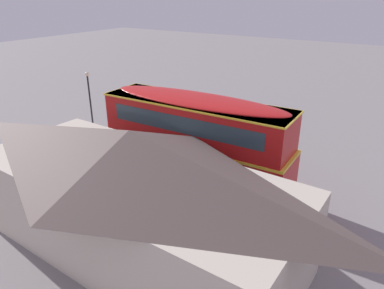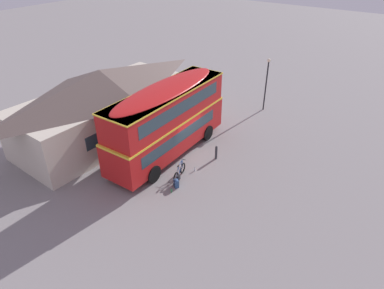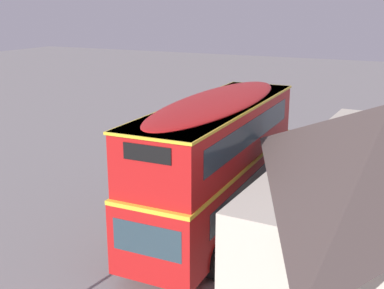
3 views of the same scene
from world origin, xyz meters
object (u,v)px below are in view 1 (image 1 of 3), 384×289
at_px(double_decker_bus, 196,138).
at_px(touring_bicycle, 246,170).
at_px(kerb_bollard, 204,151).
at_px(street_lamp, 90,96).
at_px(water_bottle_green_metal, 272,177).
at_px(water_bottle_clear_plastic, 230,167).
at_px(backpack_on_ground, 262,173).

xyz_separation_m(double_decker_bus, touring_bicycle, (-1.82, -2.27, -2.27)).
bearing_deg(kerb_bollard, street_lamp, 4.47).
bearing_deg(water_bottle_green_metal, touring_bicycle, 18.19).
relative_size(water_bottle_green_metal, water_bottle_clear_plastic, 0.96).
xyz_separation_m(touring_bicycle, backpack_on_ground, (-0.79, -0.37, -0.10)).
height_order(water_bottle_clear_plastic, street_lamp, street_lamp).
bearing_deg(touring_bicycle, water_bottle_green_metal, -161.81).
relative_size(backpack_on_ground, street_lamp, 0.12).
bearing_deg(backpack_on_ground, kerb_bollard, -4.90).
bearing_deg(kerb_bollard, water_bottle_green_metal, 176.58).
height_order(touring_bicycle, water_bottle_green_metal, touring_bicycle).
bearing_deg(street_lamp, backpack_on_ground, -178.42).
height_order(water_bottle_green_metal, kerb_bollard, kerb_bollard).
relative_size(water_bottle_green_metal, street_lamp, 0.06).
height_order(water_bottle_clear_plastic, kerb_bollard, kerb_bollard).
xyz_separation_m(backpack_on_ground, street_lamp, (12.52, 0.35, 2.45)).
bearing_deg(backpack_on_ground, double_decker_bus, 45.45).
height_order(double_decker_bus, backpack_on_ground, double_decker_bus).
bearing_deg(double_decker_bus, backpack_on_ground, -134.55).
bearing_deg(water_bottle_green_metal, street_lamp, 1.81).
relative_size(double_decker_bus, backpack_on_ground, 18.39).
bearing_deg(water_bottle_green_metal, double_decker_bus, 40.68).
distance_m(double_decker_bus, kerb_bollard, 3.88).
xyz_separation_m(touring_bicycle, water_bottle_clear_plastic, (1.13, -0.35, -0.25)).
xyz_separation_m(water_bottle_clear_plastic, street_lamp, (10.60, 0.32, 2.60)).
bearing_deg(water_bottle_clear_plastic, kerb_bollard, -10.38).
xyz_separation_m(water_bottle_clear_plastic, kerb_bollard, (1.94, -0.36, 0.37)).
relative_size(double_decker_bus, kerb_bollard, 10.02).
bearing_deg(water_bottle_clear_plastic, water_bottle_green_metal, -177.87).
xyz_separation_m(touring_bicycle, street_lamp, (11.73, -0.03, 2.36)).
height_order(touring_bicycle, kerb_bollard, touring_bicycle).
bearing_deg(double_decker_bus, water_bottle_clear_plastic, -104.63).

